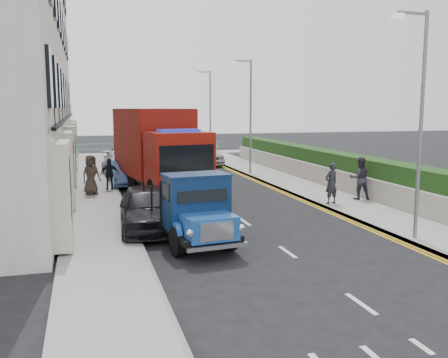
% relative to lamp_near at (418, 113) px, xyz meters
% --- Properties ---
extents(ground, '(120.00, 120.00, 0.00)m').
position_rel_lamp_near_xyz_m(ground, '(-4.18, 2.00, -4.00)').
color(ground, black).
rests_on(ground, ground).
extents(pavement_west, '(2.40, 38.00, 0.12)m').
position_rel_lamp_near_xyz_m(pavement_west, '(-9.38, 11.00, -3.94)').
color(pavement_west, gray).
rests_on(pavement_west, ground).
extents(pavement_east, '(2.60, 38.00, 0.12)m').
position_rel_lamp_near_xyz_m(pavement_east, '(1.12, 11.00, -3.94)').
color(pavement_east, gray).
rests_on(pavement_east, ground).
extents(promenade, '(30.00, 2.50, 0.12)m').
position_rel_lamp_near_xyz_m(promenade, '(-4.18, 31.00, -3.94)').
color(promenade, gray).
rests_on(promenade, ground).
extents(sea_plane, '(120.00, 120.00, 0.00)m').
position_rel_lamp_near_xyz_m(sea_plane, '(-4.18, 62.00, -4.00)').
color(sea_plane, '#4D6069').
rests_on(sea_plane, ground).
extents(terrace_west, '(6.31, 30.20, 14.25)m').
position_rel_lamp_near_xyz_m(terrace_west, '(-13.65, 15.00, 3.17)').
color(terrace_west, silver).
rests_on(terrace_west, ground).
extents(garden_east, '(1.45, 28.00, 1.75)m').
position_rel_lamp_near_xyz_m(garden_east, '(3.03, 11.00, -3.10)').
color(garden_east, '#B2AD9E').
rests_on(garden_east, ground).
extents(seafront_railing, '(13.00, 0.08, 1.11)m').
position_rel_lamp_near_xyz_m(seafront_railing, '(-4.18, 30.20, -3.42)').
color(seafront_railing, '#59B2A5').
rests_on(seafront_railing, ground).
extents(lamp_near, '(1.23, 0.18, 7.00)m').
position_rel_lamp_near_xyz_m(lamp_near, '(0.00, 0.00, 0.00)').
color(lamp_near, slate).
rests_on(lamp_near, ground).
extents(lamp_mid, '(1.23, 0.18, 7.00)m').
position_rel_lamp_near_xyz_m(lamp_mid, '(0.00, 16.00, 0.00)').
color(lamp_mid, slate).
rests_on(lamp_mid, ground).
extents(lamp_far, '(1.23, 0.18, 7.00)m').
position_rel_lamp_near_xyz_m(lamp_far, '(0.00, 26.00, 0.00)').
color(lamp_far, slate).
rests_on(lamp_far, ground).
extents(bedford_lorry, '(2.34, 4.83, 2.21)m').
position_rel_lamp_near_xyz_m(bedford_lorry, '(-6.64, 1.31, -2.98)').
color(bedford_lorry, black).
rests_on(bedford_lorry, ground).
extents(red_lorry, '(3.77, 8.12, 4.10)m').
position_rel_lamp_near_xyz_m(red_lorry, '(-6.31, 11.08, -1.82)').
color(red_lorry, black).
rests_on(red_lorry, ground).
extents(parked_car_front, '(2.10, 4.62, 1.54)m').
position_rel_lamp_near_xyz_m(parked_car_front, '(-7.78, 3.74, -3.23)').
color(parked_car_front, black).
rests_on(parked_car_front, ground).
extents(parked_car_mid, '(1.49, 4.07, 1.33)m').
position_rel_lamp_near_xyz_m(parked_car_mid, '(-7.71, 14.00, -3.33)').
color(parked_car_mid, '#5880BD').
rests_on(parked_car_mid, ground).
extents(parked_car_rear, '(2.41, 5.27, 1.49)m').
position_rel_lamp_near_xyz_m(parked_car_rear, '(-7.60, 16.85, -3.25)').
color(parked_car_rear, '#AAA8AD').
rests_on(parked_car_rear, ground).
extents(seafront_car_left, '(2.35, 4.69, 1.28)m').
position_rel_lamp_near_xyz_m(seafront_car_left, '(-6.91, 25.17, -3.36)').
color(seafront_car_left, black).
rests_on(seafront_car_left, ground).
extents(seafront_car_right, '(3.10, 5.07, 1.61)m').
position_rel_lamp_near_xyz_m(seafront_car_right, '(-1.70, 22.00, -3.19)').
color(seafront_car_right, '#B1B2B6').
rests_on(seafront_car_right, ground).
extents(pedestrian_east_near, '(0.73, 0.58, 1.75)m').
position_rel_lamp_near_xyz_m(pedestrian_east_near, '(0.22, 5.72, -3.00)').
color(pedestrian_east_near, black).
rests_on(pedestrian_east_near, pavement_east).
extents(pedestrian_east_far, '(1.07, 0.94, 1.88)m').
position_rel_lamp_near_xyz_m(pedestrian_east_far, '(1.92, 6.30, -2.94)').
color(pedestrian_east_far, '#2E2B35').
rests_on(pedestrian_east_far, pavement_east).
extents(pedestrian_west_near, '(0.93, 0.41, 1.56)m').
position_rel_lamp_near_xyz_m(pedestrian_west_near, '(-8.58, 11.99, -3.10)').
color(pedestrian_west_near, '#1A232F').
rests_on(pedestrian_west_near, pavement_west).
extents(pedestrian_west_far, '(1.08, 0.96, 1.85)m').
position_rel_lamp_near_xyz_m(pedestrian_west_far, '(-9.49, 10.85, -2.95)').
color(pedestrian_west_far, '#393129').
rests_on(pedestrian_west_far, pavement_west).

